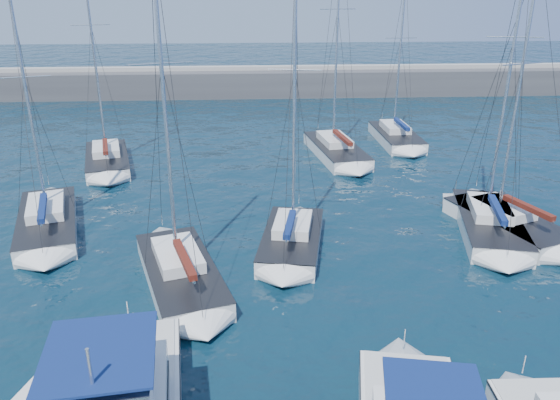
{
  "coord_description": "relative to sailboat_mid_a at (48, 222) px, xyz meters",
  "views": [
    {
      "loc": [
        -2.78,
        -15.66,
        13.39
      ],
      "look_at": [
        -1.31,
        9.77,
        3.0
      ],
      "focal_mm": 35.0,
      "sensor_mm": 36.0,
      "label": 1
    }
  ],
  "objects": [
    {
      "name": "ground",
      "position": [
        14.39,
        -13.37,
        -0.51
      ],
      "size": [
        220.0,
        220.0,
        0.0
      ],
      "primitive_type": "plane",
      "color": "black",
      "rests_on": "ground"
    },
    {
      "name": "breakwater",
      "position": [
        14.39,
        38.63,
        0.55
      ],
      "size": [
        160.0,
        6.0,
        4.45
      ],
      "color": "#424244",
      "rests_on": "ground"
    },
    {
      "name": "sailboat_mid_a",
      "position": [
        0.0,
        0.0,
        0.0
      ],
      "size": [
        5.39,
        9.17,
        13.63
      ],
      "rotation": [
        0.0,
        0.0,
        0.29
      ],
      "color": "silver",
      "rests_on": "ground"
    },
    {
      "name": "sailboat_mid_b",
      "position": [
        8.23,
        -6.33,
        0.04
      ],
      "size": [
        5.36,
        8.6,
        16.19
      ],
      "rotation": [
        0.0,
        0.0,
        0.31
      ],
      "color": "silver",
      "rests_on": "ground"
    },
    {
      "name": "sailboat_mid_c",
      "position": [
        13.74,
        -3.15,
        0.04
      ],
      "size": [
        4.14,
        7.25,
        14.89
      ],
      "rotation": [
        0.0,
        0.0,
        -0.18
      ],
      "color": "silver",
      "rests_on": "ground"
    },
    {
      "name": "sailboat_mid_d",
      "position": [
        25.07,
        -1.68,
        0.04
      ],
      "size": [
        4.95,
        8.78,
        17.04
      ],
      "rotation": [
        0.0,
        0.0,
        -0.23
      ],
      "color": "silver",
      "rests_on": "ground"
    },
    {
      "name": "sailboat_mid_e",
      "position": [
        26.08,
        -1.68,
        0.03
      ],
      "size": [
        5.41,
        8.05,
        14.83
      ],
      "rotation": [
        0.0,
        0.0,
        0.35
      ],
      "color": "silver",
      "rests_on": "ground"
    },
    {
      "name": "sailboat_back_a",
      "position": [
        0.71,
        11.39,
        0.04
      ],
      "size": [
        4.91,
        8.5,
        16.57
      ],
      "rotation": [
        0.0,
        0.0,
        0.25
      ],
      "color": "silver",
      "rests_on": "ground"
    },
    {
      "name": "sailboat_back_b",
      "position": [
        18.57,
        12.96,
        0.05
      ],
      "size": [
        4.49,
        9.26,
        18.11
      ],
      "rotation": [
        0.0,
        0.0,
        0.15
      ],
      "color": "silver",
      "rests_on": "ground"
    },
    {
      "name": "sailboat_back_c",
      "position": [
        24.43,
        16.64,
        0.01
      ],
      "size": [
        3.29,
        8.14,
        13.99
      ],
      "rotation": [
        0.0,
        0.0,
        0.03
      ],
      "color": "silver",
      "rests_on": "ground"
    }
  ]
}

